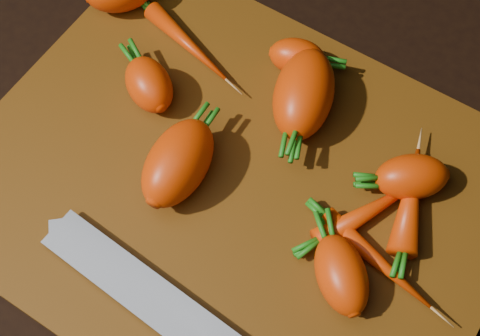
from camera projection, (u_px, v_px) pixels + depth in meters
The scene contains 13 objects.
ground at pixel (234, 192), 0.65m from camera, with size 2.00×2.00×0.01m, color black.
cutting_board at pixel (234, 187), 0.64m from camera, with size 0.50×0.40×0.01m, color #512F0C.
carrot_1 at pixel (149, 85), 0.66m from camera, with size 0.06×0.04×0.04m, color #EA3801.
carrot_2 at pixel (304, 94), 0.64m from camera, with size 0.10×0.06×0.06m, color #EA3801.
carrot_3 at pixel (178, 163), 0.61m from camera, with size 0.09×0.06×0.06m, color #EA3801.
carrot_4 at pixel (411, 177), 0.61m from camera, with size 0.07×0.04×0.04m, color #EA3801.
carrot_5 at pixel (297, 57), 0.67m from camera, with size 0.06×0.04×0.04m, color #EA3801.
carrot_6 at pixel (341, 275), 0.57m from camera, with size 0.07×0.04×0.04m, color #EA3801.
carrot_7 at pixel (368, 212), 0.61m from camera, with size 0.11×0.02×0.02m, color #EA3801.
carrot_8 at pixel (376, 260), 0.59m from camera, with size 0.12×0.02×0.02m, color #EA3801.
carrot_9 at pixel (410, 199), 0.61m from camera, with size 0.11×0.03×0.03m, color #EA3801.
carrot_10 at pixel (188, 44), 0.69m from camera, with size 0.12×0.02×0.02m, color #EA3801.
knife at pixel (167, 310), 0.57m from camera, with size 0.35×0.05×0.02m.
Camera 1 is at (0.15, -0.23, 0.58)m, focal length 50.00 mm.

